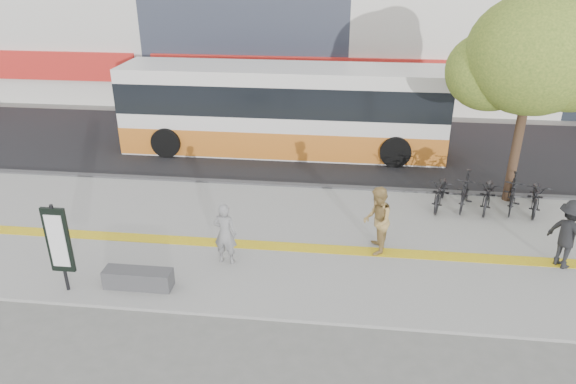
# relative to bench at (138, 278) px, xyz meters

# --- Properties ---
(ground) EXTENTS (120.00, 120.00, 0.00)m
(ground) POSITION_rel_bench_xyz_m (2.60, 1.20, -0.30)
(ground) COLOR #5E5F5A
(ground) RESTS_ON ground
(sidewalk) EXTENTS (40.00, 7.00, 0.08)m
(sidewalk) POSITION_rel_bench_xyz_m (2.60, 2.70, -0.27)
(sidewalk) COLOR slate
(sidewalk) RESTS_ON ground
(tactile_strip) EXTENTS (40.00, 0.45, 0.01)m
(tactile_strip) POSITION_rel_bench_xyz_m (2.60, 2.20, -0.22)
(tactile_strip) COLOR yellow
(tactile_strip) RESTS_ON sidewalk
(street) EXTENTS (40.00, 8.00, 0.06)m
(street) POSITION_rel_bench_xyz_m (2.60, 10.20, -0.28)
(street) COLOR black
(street) RESTS_ON ground
(curb) EXTENTS (40.00, 0.25, 0.14)m
(curb) POSITION_rel_bench_xyz_m (2.60, 6.20, -0.23)
(curb) COLOR #3D3D40
(curb) RESTS_ON ground
(bench) EXTENTS (1.60, 0.45, 0.45)m
(bench) POSITION_rel_bench_xyz_m (0.00, 0.00, 0.00)
(bench) COLOR #3D3D40
(bench) RESTS_ON sidewalk
(signboard) EXTENTS (0.55, 0.10, 2.20)m
(signboard) POSITION_rel_bench_xyz_m (-1.60, -0.31, 1.06)
(signboard) COLOR black
(signboard) RESTS_ON sidewalk
(street_tree) EXTENTS (4.40, 3.80, 6.31)m
(street_tree) POSITION_rel_bench_xyz_m (9.78, 6.02, 4.21)
(street_tree) COLOR #3E271C
(street_tree) RESTS_ON sidewalk
(bus) EXTENTS (12.26, 2.91, 3.26)m
(bus) POSITION_rel_bench_xyz_m (2.18, 9.70, 1.29)
(bus) COLOR silver
(bus) RESTS_ON street
(bicycle_row) EXTENTS (3.97, 2.02, 1.11)m
(bicycle_row) POSITION_rel_bench_xyz_m (9.02, 5.20, 0.29)
(bicycle_row) COLOR black
(bicycle_row) RESTS_ON sidewalk
(seated_woman) EXTENTS (0.64, 0.47, 1.62)m
(seated_woman) POSITION_rel_bench_xyz_m (1.80, 1.31, 0.59)
(seated_woman) COLOR black
(seated_woman) RESTS_ON sidewalk
(pedestrian_tan) EXTENTS (0.69, 0.88, 1.81)m
(pedestrian_tan) POSITION_rel_bench_xyz_m (5.55, 2.25, 0.68)
(pedestrian_tan) COLOR #A08148
(pedestrian_tan) RESTS_ON sidewalk
(pedestrian_dark) EXTENTS (1.19, 1.33, 1.79)m
(pedestrian_dark) POSITION_rel_bench_xyz_m (10.18, 2.09, 0.67)
(pedestrian_dark) COLOR black
(pedestrian_dark) RESTS_ON sidewalk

